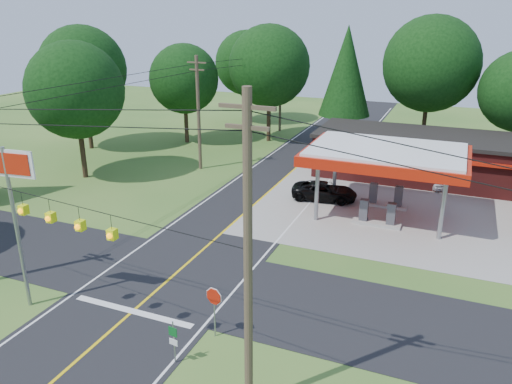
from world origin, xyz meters
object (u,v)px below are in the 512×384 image
at_px(gas_canopy, 386,157).
at_px(octagonal_stop_sign, 214,300).
at_px(big_stop_sign, 9,188).
at_px(sedan_car, 435,179).
at_px(suv_car, 324,191).

bearing_deg(gas_canopy, octagonal_stop_sign, -105.00).
distance_m(big_stop_sign, octagonal_stop_sign, 10.47).
bearing_deg(big_stop_sign, octagonal_stop_sign, 7.30).
xyz_separation_m(sedan_car, big_stop_sign, (-17.00, -26.01, 5.43)).
height_order(suv_car, sedan_car, suv_car).
height_order(sedan_car, octagonal_stop_sign, octagonal_stop_sign).
bearing_deg(big_stop_sign, gas_canopy, 52.14).
bearing_deg(gas_canopy, big_stop_sign, -127.86).
distance_m(suv_car, sedan_car, 9.92).
bearing_deg(sedan_car, big_stop_sign, -150.42).
distance_m(gas_canopy, big_stop_sign, 22.88).
relative_size(gas_canopy, suv_car, 2.18).
height_order(big_stop_sign, octagonal_stop_sign, big_stop_sign).
bearing_deg(octagonal_stop_sign, gas_canopy, 75.00).
bearing_deg(sedan_car, octagonal_stop_sign, -134.08).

